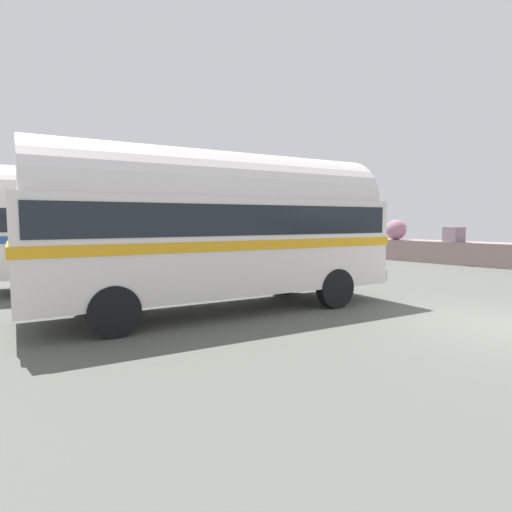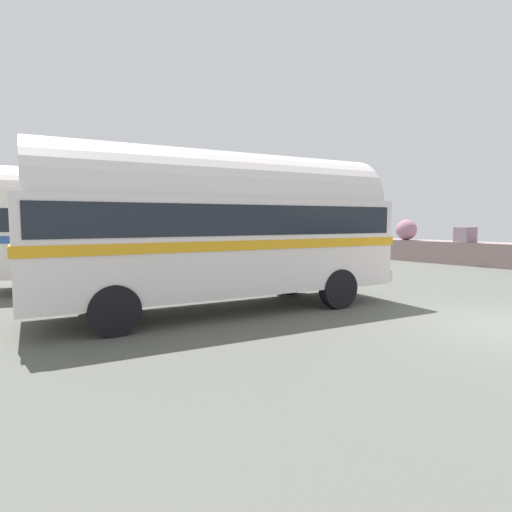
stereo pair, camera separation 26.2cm
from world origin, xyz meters
The scene contains 3 objects.
ground centered at (0.00, 0.00, 0.01)m, with size 32.00×26.00×0.02m.
vintage_coach centered at (-4.98, -3.49, 2.05)m, with size 4.11×8.89×3.70m.
second_coach centered at (-9.98, -3.33, 2.05)m, with size 4.84×8.91×3.70m.
Camera 2 is at (3.08, -9.13, 2.15)m, focal length 29.55 mm.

